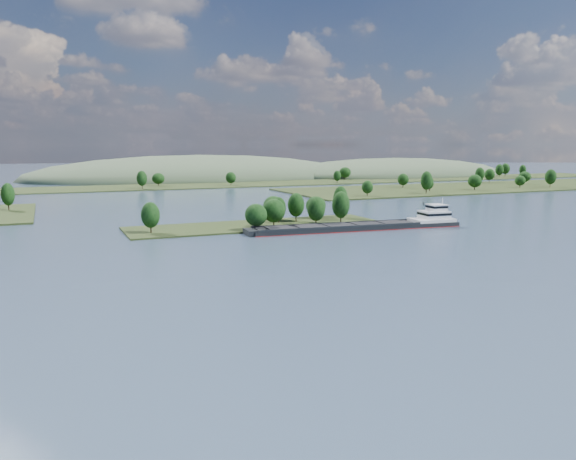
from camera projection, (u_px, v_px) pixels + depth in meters
name	position (u px, v px, depth m)	size (l,w,h in m)	color
ground	(328.00, 253.00, 163.64)	(1800.00, 1800.00, 0.00)	#3C5068
tree_island	(275.00, 215.00, 219.49)	(100.00, 34.36, 14.69)	#253216
right_bank	(494.00, 186.00, 417.91)	(320.00, 90.00, 15.77)	#253216
back_shoreline	(167.00, 186.00, 420.92)	(900.00, 60.00, 14.01)	#253216
hill_east	(395.00, 175.00, 583.31)	(260.00, 140.00, 36.00)	#41543A
hill_west	(199.00, 178.00, 531.95)	(320.00, 160.00, 44.00)	#41543A
cargo_barge	(370.00, 225.00, 211.18)	(84.80, 17.41, 11.39)	black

